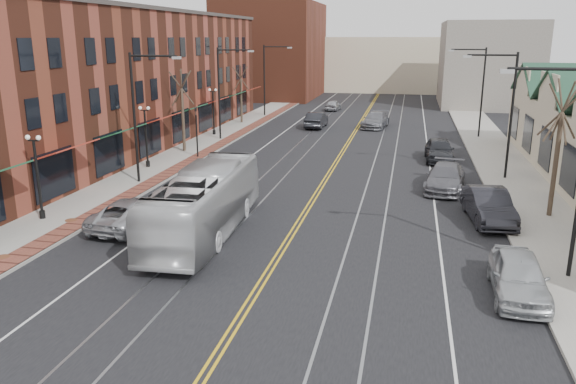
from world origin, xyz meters
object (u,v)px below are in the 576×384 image
at_px(parked_suv, 133,213).
at_px(parked_car_b, 488,206).
at_px(transit_bus, 205,203).
at_px(parked_car_d, 439,150).
at_px(parked_car_a, 519,276).
at_px(parked_car_c, 445,177).

height_order(parked_suv, parked_car_b, parked_car_b).
xyz_separation_m(transit_bus, parked_car_b, (13.28, 4.78, -0.72)).
distance_m(parked_suv, parked_car_d, 24.34).
relative_size(transit_bus, parked_car_b, 2.19).
distance_m(transit_bus, parked_suv, 3.90).
bearing_deg(transit_bus, parked_suv, -5.35).
height_order(parked_suv, parked_car_a, parked_car_a).
bearing_deg(parked_car_d, parked_car_a, -86.74).
distance_m(transit_bus, parked_car_a, 13.87).
height_order(parked_suv, parked_car_c, parked_car_c).
bearing_deg(parked_car_a, parked_car_c, 98.63).
bearing_deg(parked_suv, transit_bus, -178.05).
distance_m(transit_bus, parked_car_b, 14.14).
height_order(parked_car_a, parked_car_b, parked_car_b).
relative_size(parked_car_b, parked_car_c, 0.96).
distance_m(parked_car_b, parked_car_c, 6.15).
bearing_deg(parked_car_b, transit_bus, -167.01).
height_order(parked_car_c, parked_car_d, parked_car_d).
height_order(transit_bus, parked_car_d, transit_bus).
height_order(parked_car_a, parked_car_d, parked_car_d).
bearing_deg(transit_bus, parked_car_c, -139.66).
bearing_deg(parked_car_b, parked_suv, -171.76).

